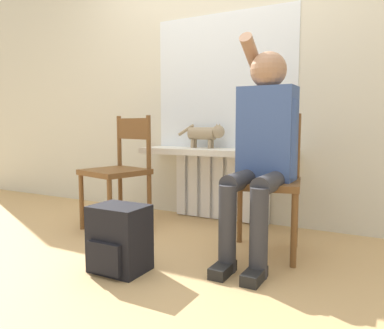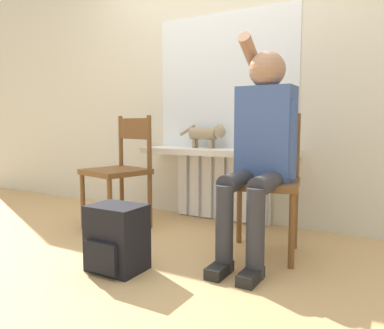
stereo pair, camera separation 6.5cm
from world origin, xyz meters
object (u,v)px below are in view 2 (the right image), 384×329
Objects in this scene: chair_left at (120,169)px; backpack at (117,238)px; chair_right at (265,180)px; person at (261,142)px; cat at (208,133)px.

chair_left is 0.94m from backpack.
person is at bearing -96.83° from chair_right.
person reaches higher than chair_left.
chair_right is 0.26m from person.
chair_right reaches higher than cat.
chair_right is at bearing 13.75° from chair_left.
chair_right is at bearing 48.63° from backpack.
chair_left is at bearing 129.11° from backpack.
person is 0.95m from cat.
chair_right is (1.18, 0.00, 0.00)m from chair_left.
person is 1.01m from backpack.
chair_left is 0.79m from cat.
person is (1.19, -0.10, 0.24)m from chair_left.
cat is 1.18× the size of backpack.
cat is at bearing 61.61° from chair_left.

